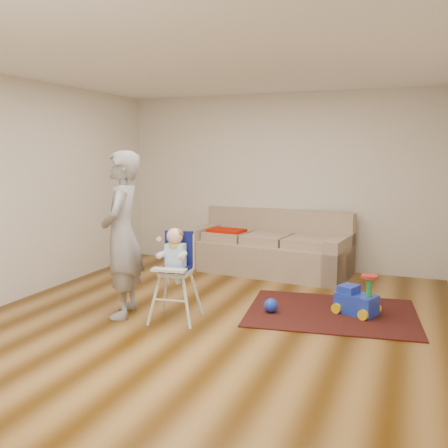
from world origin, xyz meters
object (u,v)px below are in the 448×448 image
(ride_on_toy, at_px, (357,293))
(toy_ball, at_px, (271,305))
(adult, at_px, (122,235))
(side_table, at_px, (213,254))
(high_chair, at_px, (175,276))
(sofa, at_px, (268,242))

(ride_on_toy, distance_m, toy_ball, 0.97)
(toy_ball, bearing_deg, adult, -157.01)
(side_table, xyz_separation_m, high_chair, (0.56, -2.39, 0.27))
(ride_on_toy, relative_size, high_chair, 0.46)
(side_table, distance_m, ride_on_toy, 2.81)
(high_chair, xyz_separation_m, adult, (-0.61, -0.07, 0.42))
(sofa, height_order, toy_ball, sofa)
(adult, bearing_deg, high_chair, 76.92)
(toy_ball, height_order, high_chair, high_chair)
(adult, bearing_deg, side_table, 159.28)
(sofa, relative_size, high_chair, 2.45)
(side_table, xyz_separation_m, ride_on_toy, (2.38, -1.50, 0.03))
(side_table, relative_size, adult, 0.24)
(side_table, height_order, toy_ball, side_table)
(ride_on_toy, height_order, high_chair, high_chair)
(toy_ball, bearing_deg, high_chair, -147.61)
(sofa, xyz_separation_m, toy_ball, (0.59, -1.87, -0.37))
(side_table, bearing_deg, high_chair, -76.77)
(toy_ball, relative_size, high_chair, 0.16)
(high_chair, distance_m, adult, 0.75)
(sofa, relative_size, ride_on_toy, 5.29)
(high_chair, bearing_deg, sofa, 74.42)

